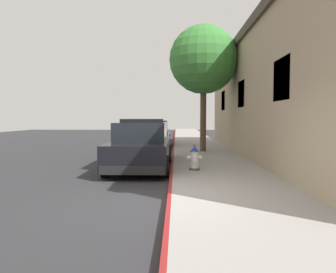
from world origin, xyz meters
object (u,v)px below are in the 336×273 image
object	(u,v)px
parked_car_silver_ahead	(154,134)
street_tree	(204,60)
police_cruiser	(142,146)
fire_hydrant	(194,158)

from	to	relation	value
parked_car_silver_ahead	street_tree	bearing A→B (deg)	-60.13
parked_car_silver_ahead	street_tree	world-z (taller)	street_tree
police_cruiser	street_tree	xyz separation A→B (m)	(2.43, 4.10, 3.64)
police_cruiser	street_tree	distance (m)	6.00
parked_car_silver_ahead	police_cruiser	bearing A→B (deg)	-88.74
fire_hydrant	parked_car_silver_ahead	bearing A→B (deg)	100.88
police_cruiser	fire_hydrant	xyz separation A→B (m)	(1.73, -1.32, -0.23)
street_tree	police_cruiser	bearing A→B (deg)	-120.69
parked_car_silver_ahead	fire_hydrant	size ratio (longest dim) A/B	6.37
fire_hydrant	street_tree	bearing A→B (deg)	82.59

